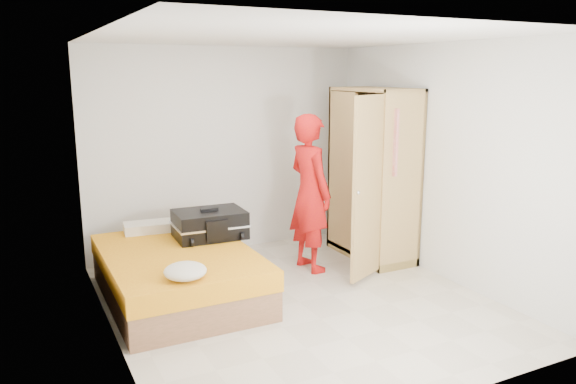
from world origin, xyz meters
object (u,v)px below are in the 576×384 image
bed (178,274)px  person (310,193)px  round_cushion (185,271)px  wardrobe (372,179)px  suitcase (210,224)px

bed → person: 1.77m
bed → round_cushion: bearing=-100.8°
wardrobe → round_cushion: wardrobe is taller
bed → wardrobe: 2.62m
suitcase → round_cushion: size_ratio=2.09×
person → suitcase: (-1.17, 0.15, -0.27)m
bed → round_cushion: size_ratio=5.36×
bed → wardrobe: size_ratio=0.96×
wardrobe → round_cushion: 2.86m
bed → round_cushion: 0.87m
person → round_cushion: bearing=113.0°
bed → wardrobe: wardrobe is taller
person → suitcase: person is taller
bed → person: person is taller
wardrobe → suitcase: 2.08m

